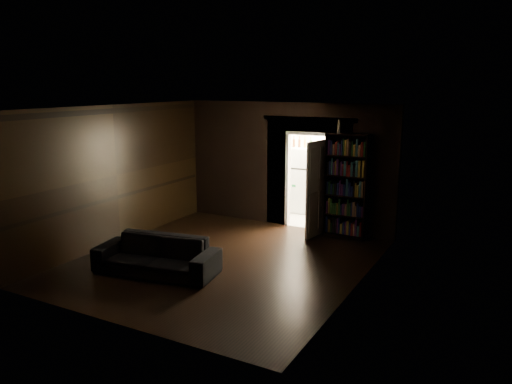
% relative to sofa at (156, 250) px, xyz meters
% --- Properties ---
extents(ground, '(5.50, 5.50, 0.00)m').
position_rel_sofa_xyz_m(ground, '(0.73, 0.99, -0.41)').
color(ground, black).
rests_on(ground, ground).
extents(room_walls, '(5.02, 5.61, 2.84)m').
position_rel_sofa_xyz_m(room_walls, '(0.72, 2.06, 1.27)').
color(room_walls, black).
rests_on(room_walls, ground).
extents(kitchen_alcove, '(2.20, 1.80, 2.60)m').
position_rel_sofa_xyz_m(kitchen_alcove, '(1.23, 4.86, 0.80)').
color(kitchen_alcove, '#BBB4A3').
rests_on(kitchen_alcove, ground).
extents(sofa, '(2.25, 1.26, 0.82)m').
position_rel_sofa_xyz_m(sofa, '(0.00, 0.00, 0.00)').
color(sofa, black).
rests_on(sofa, ground).
extents(bookshelf, '(0.93, 0.42, 2.20)m').
position_rel_sofa_xyz_m(bookshelf, '(2.20, 3.54, 0.69)').
color(bookshelf, black).
rests_on(bookshelf, ground).
extents(refrigerator, '(0.87, 0.83, 1.65)m').
position_rel_sofa_xyz_m(refrigerator, '(0.63, 5.10, 0.42)').
color(refrigerator, silver).
rests_on(refrigerator, ground).
extents(door, '(0.17, 0.85, 2.05)m').
position_rel_sofa_xyz_m(door, '(1.64, 3.30, 0.62)').
color(door, white).
rests_on(door, ground).
extents(figurine, '(0.10, 0.10, 0.27)m').
position_rel_sofa_xyz_m(figurine, '(2.01, 3.48, 1.93)').
color(figurine, silver).
rests_on(figurine, bookshelf).
extents(bottles, '(0.69, 0.19, 0.28)m').
position_rel_sofa_xyz_m(bottles, '(0.56, 5.00, 1.38)').
color(bottles, black).
rests_on(bottles, refrigerator).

